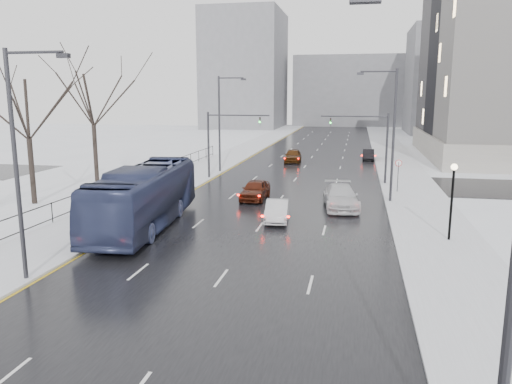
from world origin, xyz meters
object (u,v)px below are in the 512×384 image
Objects in this scene: tree_park_e at (97,182)px; sedan_right_distant at (368,155)px; sedan_center_near at (255,190)px; mast_signal_left at (219,137)px; sedan_right_near at (277,211)px; tree_park_d at (35,205)px; bus at (145,197)px; streetlight_r_near at (502,251)px; streetlight_r_mid at (391,129)px; no_uturn_sign at (398,166)px; streetlight_l_near at (20,155)px; streetlight_l_far at (221,119)px; sedan_right_far at (341,197)px; lamppost_r_mid at (452,191)px; sedan_center_far at (293,156)px; mast_signal_right at (375,140)px.

tree_park_e reaches higher than sedan_right_distant.
sedan_center_near is (16.27, -4.95, 0.82)m from tree_park_e.
mast_signal_left is 17.64m from sedan_right_near.
tree_park_d is 11.77m from bus.
streetlight_r_mid is (0.00, 30.00, 0.00)m from streetlight_r_near.
no_uturn_sign is (16.53, -4.00, -1.81)m from mast_signal_left.
streetlight_l_near reaches higher than tree_park_d.
tree_park_d is 21.17m from streetlight_l_far.
streetlight_r_near is at bearing -57.81° from bus.
sedan_right_far is (11.75, 7.57, -1.06)m from bus.
sedan_right_distant is (25.00, 31.59, 0.70)m from tree_park_d.
sedan_right_far is (22.55, 3.29, 0.87)m from tree_park_d.
mast_signal_left is 0.48× the size of bus.
tree_park_e reaches higher than lamppost_r_mid.
sedan_right_far is at bearing -141.61° from streetlight_r_mid.
lamppost_r_mid is at bearing -56.99° from sedan_right_far.
streetlight_l_far is 2.49× the size of sedan_right_distant.
streetlight_r_near is 24.38m from sedan_right_near.
sedan_center_near is 6.91m from sedan_right_far.
tree_park_e is 1.35× the size of streetlight_r_mid.
bus is 2.83× the size of sedan_center_far.
sedan_right_far is at bearing 43.57° from sedan_right_near.
tree_park_e is 27.25m from streetlight_r_mid.
no_uturn_sign is at bearing -84.50° from sedan_right_distant.
bus is (-16.20, -14.27, -0.37)m from no_uturn_sign.
streetlight_r_mid is 1.54× the size of mast_signal_left.
streetlight_r_near is at bearing -82.09° from sedan_center_far.
tree_park_e is 32.52m from lamppost_r_mid.
no_uturn_sign is (17.37, 24.00, -3.32)m from streetlight_l_near.
sedan_center_near is at bearing -16.93° from tree_park_e.
streetlight_l_far is at bearing 143.70° from streetlight_r_mid.
streetlight_r_mid is at bearing -104.48° from no_uturn_sign.
streetlight_r_mid is at bearing 13.01° from tree_park_d.
tree_park_e is at bearing 92.29° from tree_park_d.
streetlight_l_far is 2.20× the size of sedan_center_near.
sedan_right_near is at bearing -87.82° from sedan_center_far.
no_uturn_sign is (1.03, 34.00, -3.32)m from streetlight_r_near.
mast_signal_left is (-18.33, 18.00, 1.16)m from lamppost_r_mid.
no_uturn_sign is (27.00, 10.00, 2.30)m from tree_park_d.
streetlight_l_far is at bearing 123.73° from sedan_right_far.
tree_park_e is 33.34m from sedan_right_distant.
bus is (0.33, -18.27, -2.17)m from mast_signal_left.
streetlight_l_near and streetlight_l_far have the same top height.
tree_park_e is 23.93m from sedan_right_far.
streetlight_r_mid is at bearing 90.00° from streetlight_r_near.
streetlight_r_mid is at bearing 28.75° from bus.
streetlight_r_near reaches higher than mast_signal_right.
sedan_right_distant is at bearing 73.30° from sedan_right_near.
tree_park_e reaches higher than sedan_right_near.
no_uturn_sign is (17.37, -8.00, -3.32)m from streetlight_l_far.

